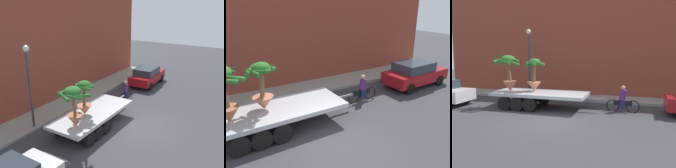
# 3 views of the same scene
# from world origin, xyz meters

# --- Properties ---
(ground_plane) EXTENTS (60.00, 60.00, 0.00)m
(ground_plane) POSITION_xyz_m (0.00, 0.00, 0.00)
(ground_plane) COLOR #38383D
(sidewalk) EXTENTS (24.00, 2.20, 0.15)m
(sidewalk) POSITION_xyz_m (0.00, 6.10, 0.07)
(sidewalk) COLOR gray
(sidewalk) RESTS_ON ground
(building_facade) EXTENTS (24.00, 1.20, 8.89)m
(building_facade) POSITION_xyz_m (0.00, 7.80, 4.44)
(building_facade) COLOR brown
(building_facade) RESTS_ON ground
(flatbed_trailer) EXTENTS (6.68, 2.43, 0.98)m
(flatbed_trailer) POSITION_xyz_m (-1.81, 2.48, 0.76)
(flatbed_trailer) COLOR #B7BABF
(flatbed_trailer) RESTS_ON ground
(potted_palm_rear) EXTENTS (1.73, 1.68, 2.21)m
(potted_palm_rear) POSITION_xyz_m (-3.52, 2.21, 2.30)
(potted_palm_rear) COLOR #B26647
(potted_palm_rear) RESTS_ON flatbed_trailer
(potted_palm_middle) EXTENTS (1.31, 1.29, 2.01)m
(potted_palm_middle) POSITION_xyz_m (-2.03, 2.70, 2.04)
(potted_palm_middle) COLOR #C17251
(potted_palm_middle) RESTS_ON flatbed_trailer
(cyclist) EXTENTS (1.84, 0.34, 1.54)m
(cyclist) POSITION_xyz_m (3.26, 2.95, 0.67)
(cyclist) COLOR black
(cyclist) RESTS_ON ground
(street_lamp) EXTENTS (0.36, 0.36, 4.83)m
(street_lamp) POSITION_xyz_m (-3.61, 5.30, 3.23)
(street_lamp) COLOR #383D42
(street_lamp) RESTS_ON sidewalk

